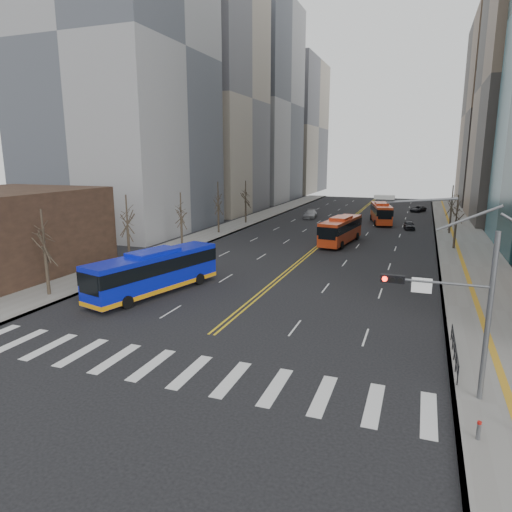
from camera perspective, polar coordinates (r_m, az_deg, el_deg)
ground at (r=25.59m, az=-10.62°, el=-13.64°), size 220.00×220.00×0.00m
sidewalk_right at (r=65.80m, az=24.53°, el=1.55°), size 7.00×130.00×0.15m
sidewalk_left at (r=71.53m, az=-3.71°, el=3.43°), size 5.00×130.00×0.15m
crosswalk at (r=25.59m, az=-10.62°, el=-13.62°), size 26.70×4.00×0.01m
centerline at (r=76.42m, az=10.82°, el=3.76°), size 0.55×100.00×0.01m
office_towers at (r=89.87m, az=13.07°, el=20.23°), size 83.00×134.00×58.00m
signal_mast at (r=22.59m, az=23.65°, el=-4.82°), size 5.37×0.37×9.39m
pedestrian_railing at (r=27.72m, az=23.59°, el=-10.55°), size 0.06×6.06×1.02m
street_trees at (r=57.85m, az=0.54°, el=6.14°), size 35.20×47.20×7.60m
blue_bus at (r=38.49m, az=-12.57°, el=-1.81°), size 5.79×12.81×3.64m
red_bus_near at (r=60.20m, az=10.55°, el=3.38°), size 3.93×11.35×3.53m
red_bus_far at (r=80.47m, az=15.37°, el=5.36°), size 4.69×11.34×3.51m
car_white at (r=46.76m, az=-11.50°, el=-0.76°), size 2.62×4.61×1.44m
car_dark_mid at (r=75.11m, az=18.58°, el=3.67°), size 2.04×3.89×1.26m
car_silver at (r=84.58m, az=6.82°, el=5.21°), size 2.63×5.39×1.51m
car_dark_far at (r=99.64m, az=19.59°, el=5.57°), size 3.54×4.83×1.22m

